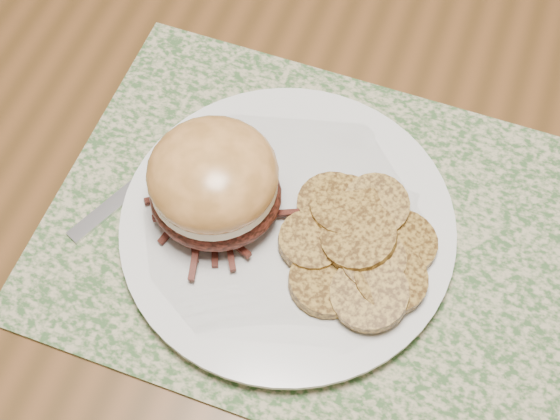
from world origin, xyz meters
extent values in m
plane|color=brown|center=(0.00, 0.00, 0.00)|extent=(3.50, 3.50, 0.00)
cube|color=brown|center=(0.00, 0.00, 0.73)|extent=(1.50, 0.90, 0.04)
cube|color=#3A5D30|center=(-0.11, -0.14, 0.75)|extent=(0.45, 0.33, 0.00)
cylinder|color=white|center=(-0.14, -0.14, 0.76)|extent=(0.26, 0.26, 0.02)
ellipsoid|color=black|center=(-0.20, -0.15, 0.79)|extent=(0.12, 0.12, 0.04)
cylinder|color=#F1E0C5|center=(-0.20, -0.15, 0.81)|extent=(0.12, 0.12, 0.01)
ellipsoid|color=#C58241|center=(-0.20, -0.15, 0.82)|extent=(0.12, 0.12, 0.06)
cylinder|color=olive|center=(-0.11, -0.12, 0.77)|extent=(0.08, 0.08, 0.01)
cylinder|color=olive|center=(-0.07, -0.11, 0.78)|extent=(0.08, 0.08, 0.02)
cylinder|color=olive|center=(-0.05, -0.13, 0.77)|extent=(0.08, 0.08, 0.02)
cylinder|color=olive|center=(-0.11, -0.16, 0.78)|extent=(0.06, 0.06, 0.01)
cylinder|color=olive|center=(-0.08, -0.14, 0.79)|extent=(0.08, 0.08, 0.03)
cylinder|color=olive|center=(-0.04, -0.17, 0.78)|extent=(0.08, 0.08, 0.02)
cylinder|color=olive|center=(-0.09, -0.18, 0.77)|extent=(0.09, 0.09, 0.02)
cylinder|color=olive|center=(-0.06, -0.19, 0.78)|extent=(0.08, 0.08, 0.02)
cylinder|color=olive|center=(-0.06, -0.16, 0.78)|extent=(0.07, 0.07, 0.01)
cylinder|color=olive|center=(-0.10, -0.12, 0.78)|extent=(0.06, 0.06, 0.01)
cube|color=silver|center=(-0.28, -0.16, 0.76)|extent=(0.06, 0.11, 0.00)
cube|color=silver|center=(-0.25, -0.10, 0.76)|extent=(0.03, 0.02, 0.00)
camera|label=1|loc=(-0.04, -0.43, 1.33)|focal=50.00mm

